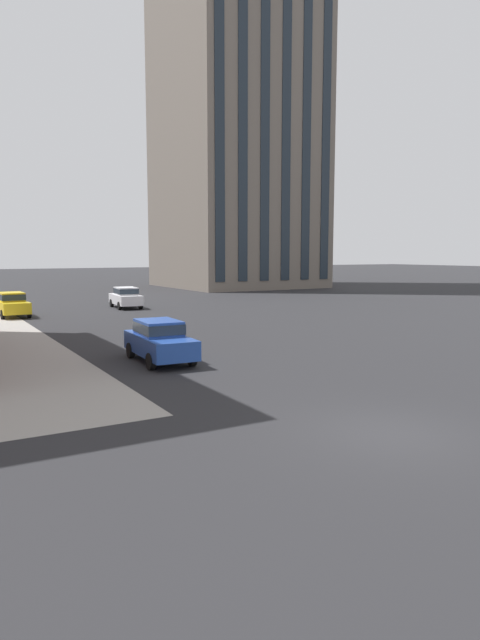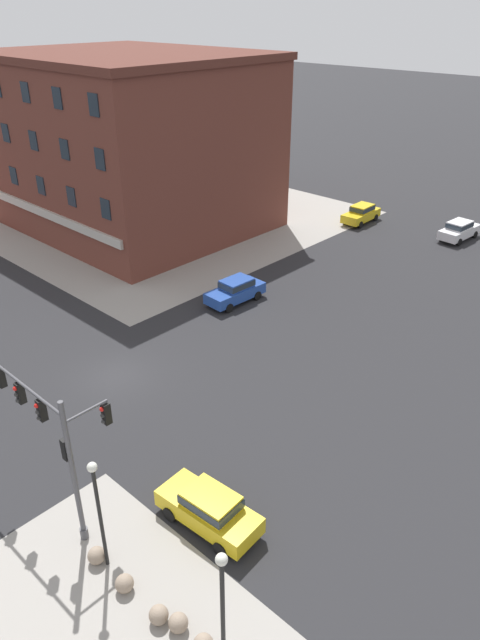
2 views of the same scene
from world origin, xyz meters
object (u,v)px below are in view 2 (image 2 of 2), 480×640
at_px(bollard_sphere_curb_a, 97,555).
at_px(car_main_mid, 209,508).
at_px(car_main_northbound_far, 236,290).
at_px(bollard_sphere_curb_d, 178,623).
at_px(traffic_signal_main, 46,425).
at_px(street_lamp_corner_near, 98,503).
at_px(bollard_sphere_curb_b, 124,583).
at_px(street_lamp_mid_sidewalk, 223,604).
at_px(bollard_sphere_curb_c, 159,615).
at_px(car_cross_westbound, 459,229).
at_px(car_main_southbound_far, 361,213).

relative_size(bollard_sphere_curb_a, car_main_mid, 0.15).
bearing_deg(car_main_northbound_far, bollard_sphere_curb_d, -51.00).
relative_size(traffic_signal_main, car_main_mid, 1.62).
height_order(bollard_sphere_curb_a, street_lamp_corner_near, street_lamp_corner_near).
distance_m(traffic_signal_main, car_main_mid, 7.15).
bearing_deg(bollard_sphere_curb_b, street_lamp_mid_sidewalk, 3.54).
xyz_separation_m(traffic_signal_main, street_lamp_corner_near, (3.48, -0.27, -1.38)).
bearing_deg(bollard_sphere_curb_c, traffic_signal_main, 176.24).
relative_size(bollard_sphere_curb_b, street_lamp_mid_sidewalk, 0.12).
height_order(bollard_sphere_curb_a, car_cross_westbound, car_cross_westbound).
bearing_deg(car_main_northbound_far, bollard_sphere_curb_b, -56.36).
distance_m(bollard_sphere_curb_d, street_lamp_corner_near, 4.83).
height_order(bollard_sphere_curb_a, car_main_northbound_far, car_main_northbound_far).
bearing_deg(bollard_sphere_curb_c, car_main_northbound_far, 127.31).
bearing_deg(bollard_sphere_curb_d, car_main_mid, 122.43).
xyz_separation_m(car_main_northbound_far, car_main_mid, (12.93, -15.14, 0.00)).
relative_size(traffic_signal_main, bollard_sphere_curb_b, 10.71).
bearing_deg(street_lamp_corner_near, bollard_sphere_curb_b, -9.19).
bearing_deg(traffic_signal_main, street_lamp_corner_near, -4.45).
bearing_deg(bollard_sphere_curb_d, bollard_sphere_curb_b, -172.86).
xyz_separation_m(bollard_sphere_curb_a, bollard_sphere_curb_c, (3.56, 0.04, 0.00)).
bearing_deg(bollard_sphere_curb_a, traffic_signal_main, 171.31).
height_order(bollard_sphere_curb_d, street_lamp_corner_near, street_lamp_corner_near).
xyz_separation_m(bollard_sphere_curb_b, car_main_mid, (0.09, 4.16, 0.58)).
bearing_deg(car_cross_westbound, car_main_mid, -79.52).
height_order(bollard_sphere_curb_c, street_lamp_corner_near, street_lamp_corner_near).
relative_size(bollard_sphere_curb_d, street_lamp_mid_sidewalk, 0.12).
distance_m(street_lamp_corner_near, car_cross_westbound, 41.85).
bearing_deg(traffic_signal_main, bollard_sphere_curb_c, -3.76).
distance_m(bollard_sphere_curb_c, car_cross_westbound, 42.50).
bearing_deg(traffic_signal_main, car_main_southbound_far, 105.42).
bearing_deg(bollard_sphere_curb_c, street_lamp_corner_near, 176.99).
relative_size(bollard_sphere_curb_a, bollard_sphere_curb_c, 1.00).
relative_size(traffic_signal_main, street_lamp_corner_near, 1.46).
bearing_deg(street_lamp_corner_near, car_main_southbound_far, 109.91).
bearing_deg(street_lamp_corner_near, car_cross_westbound, 97.52).
bearing_deg(bollard_sphere_curb_a, car_main_southbound_far, 109.36).
height_order(traffic_signal_main, car_main_mid, traffic_signal_main).
bearing_deg(car_main_northbound_far, car_cross_westbound, 74.98).
bearing_deg(bollard_sphere_curb_d, bollard_sphere_curb_a, -175.96).
distance_m(bollard_sphere_curb_a, car_cross_westbound, 41.95).
relative_size(street_lamp_corner_near, car_main_northbound_far, 1.11).
xyz_separation_m(street_lamp_corner_near, street_lamp_mid_sidewalk, (6.08, 0.07, 0.29)).
relative_size(street_lamp_corner_near, car_main_southbound_far, 1.13).
relative_size(bollard_sphere_curb_b, car_main_northbound_far, 0.15).
xyz_separation_m(bollard_sphere_curb_c, car_cross_westbound, (-8.67, 41.60, 0.58)).
bearing_deg(traffic_signal_main, street_lamp_mid_sidewalk, -1.21).
bearing_deg(bollard_sphere_curb_a, street_lamp_corner_near, 30.35).
distance_m(street_lamp_corner_near, car_main_southbound_far, 41.97).
bearing_deg(street_lamp_mid_sidewalk, car_main_northbound_far, 132.70).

